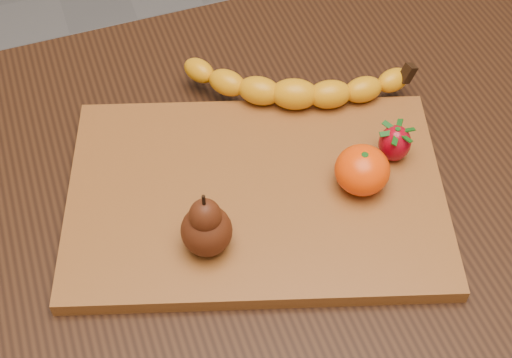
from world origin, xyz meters
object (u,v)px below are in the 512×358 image
object	(u,v)px
table	(304,209)
cutting_board	(256,194)
mandarin	(362,170)
pear	(206,222)

from	to	relation	value
table	cutting_board	distance (m)	0.14
table	mandarin	xyz separation A→B (m)	(0.04, -0.07, 0.15)
pear	mandarin	size ratio (longest dim) A/B	1.36
cutting_board	mandarin	distance (m)	0.13
table	mandarin	size ratio (longest dim) A/B	15.23
pear	mandarin	world-z (taller)	pear
cutting_board	mandarin	world-z (taller)	mandarin
cutting_board	pear	bearing A→B (deg)	-126.39
cutting_board	pear	distance (m)	0.11
cutting_board	mandarin	size ratio (longest dim) A/B	6.85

